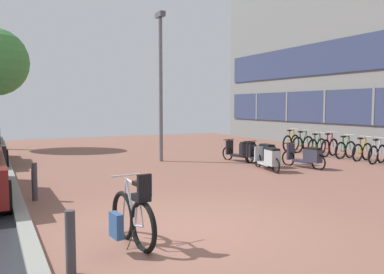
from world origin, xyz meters
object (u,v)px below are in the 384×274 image
object	(u,v)px
bicycle_rack_04	(346,150)
scooter_far	(269,158)
lamp_post	(161,79)
bicycle_rack_02	(377,154)
bicycle_rack_08	(291,143)
bicycle_foreground	(132,218)
scooter_mid	(243,151)
bicycle_rack_05	(329,147)
bicycle_rack_07	(303,144)
bicycle_rack_06	(317,146)
bicycle_rack_03	(362,152)
bollard_far	(35,182)
scooter_near	(263,154)
scooter_extra	(306,156)
bollard_near	(70,243)

from	to	relation	value
bicycle_rack_04	scooter_far	bearing A→B (deg)	-166.66
scooter_far	lamp_post	world-z (taller)	lamp_post
bicycle_rack_02	lamp_post	xyz separation A→B (m)	(-6.55, 3.92, 2.64)
bicycle_rack_08	lamp_post	size ratio (longest dim) A/B	0.25
bicycle_foreground	scooter_far	bearing A→B (deg)	36.66
bicycle_rack_02	scooter_mid	xyz separation A→B (m)	(-4.03, 2.38, 0.07)
bicycle_rack_05	bicycle_rack_07	world-z (taller)	bicycle_rack_07
bicycle_rack_06	bicycle_rack_05	bearing A→B (deg)	-95.03
bicycle_rack_03	bollard_far	size ratio (longest dim) A/B	1.56
bicycle_rack_04	bicycle_rack_06	xyz separation A→B (m)	(-0.01, 1.49, -0.00)
scooter_near	scooter_extra	world-z (taller)	scooter_near
bicycle_rack_05	scooter_extra	xyz separation A→B (m)	(-3.02, -1.94, 0.03)
bicycle_rack_05	lamp_post	size ratio (longest dim) A/B	0.25
scooter_mid	scooter_far	size ratio (longest dim) A/B	1.00
bicycle_rack_02	scooter_near	bearing A→B (deg)	162.07
bicycle_rack_06	bollard_far	size ratio (longest dim) A/B	1.57
scooter_near	lamp_post	xyz separation A→B (m)	(-2.56, 2.63, 2.56)
bicycle_rack_06	scooter_near	distance (m)	4.42
bicycle_rack_06	scooter_mid	bearing A→B (deg)	-171.73
scooter_mid	bollard_near	distance (m)	10.04
bicycle_rack_04	bicycle_rack_08	world-z (taller)	bicycle_rack_08
bicycle_rack_08	lamp_post	world-z (taller)	lamp_post
bicycle_rack_02	bollard_near	size ratio (longest dim) A/B	1.61
bicycle_rack_04	bicycle_rack_05	world-z (taller)	bicycle_rack_05
lamp_post	bicycle_foreground	bearing A→B (deg)	-115.31
bicycle_rack_02	scooter_far	xyz separation A→B (m)	(-4.39, 0.43, 0.06)
bicycle_foreground	bicycle_rack_08	size ratio (longest dim) A/B	1.07
scooter_far	bicycle_foreground	bearing A→B (deg)	-143.34
scooter_mid	bollard_near	size ratio (longest dim) A/B	2.20
bicycle_rack_05	scooter_far	xyz separation A→B (m)	(-4.42, -1.81, 0.04)
bicycle_foreground	bicycle_rack_07	bearing A→B (deg)	36.77
bicycle_rack_05	bollard_near	distance (m)	13.19
bicycle_rack_08	scooter_near	bearing A→B (deg)	-141.41
scooter_far	scooter_extra	xyz separation A→B (m)	(1.40, -0.13, -0.01)
bicycle_rack_03	bicycle_rack_04	bearing A→B (deg)	92.45
bicycle_foreground	scooter_extra	bearing A→B (deg)	30.24
bicycle_rack_05	scooter_near	size ratio (longest dim) A/B	0.74
bicycle_rack_05	scooter_mid	world-z (taller)	bicycle_rack_05
bicycle_rack_05	bicycle_rack_08	bearing A→B (deg)	90.54
bicycle_rack_05	scooter_near	xyz separation A→B (m)	(-4.02, -0.95, 0.06)
bicycle_rack_02	lamp_post	distance (m)	8.07
scooter_far	bicycle_rack_06	bearing A→B (deg)	29.68
bicycle_rack_07	lamp_post	xyz separation A→B (m)	(-6.55, 0.19, 2.62)
scooter_mid	bollard_near	xyz separation A→B (m)	(-7.21, -6.99, -0.00)
bicycle_rack_06	bicycle_rack_07	xyz separation A→B (m)	(-0.09, 0.75, 0.02)
scooter_far	lamp_post	size ratio (longest dim) A/B	0.32
bicycle_rack_02	bicycle_rack_04	world-z (taller)	bicycle_rack_04
bicycle_rack_04	lamp_post	distance (m)	7.55
bicycle_rack_06	scooter_near	size ratio (longest dim) A/B	0.70
scooter_mid	scooter_extra	world-z (taller)	scooter_extra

